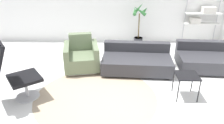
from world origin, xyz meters
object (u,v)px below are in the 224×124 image
object	(u,v)px
couch_second	(205,60)
side_table	(187,78)
couch_low	(137,61)
potted_plant	(139,28)
shelf_unit	(203,15)
lounge_chair	(3,66)
armchair_red	(81,57)

from	to	relation	value
couch_second	side_table	bearing A→B (deg)	60.27
couch_low	potted_plant	world-z (taller)	potted_plant
couch_second	shelf_unit	xyz separation A→B (m)	(0.46, 1.75, 0.68)
couch_second	potted_plant	size ratio (longest dim) A/B	1.03
lounge_chair	side_table	bearing A→B (deg)	57.98
side_table	potted_plant	distance (m)	2.87
couch_second	shelf_unit	distance (m)	1.93
armchair_red	couch_low	xyz separation A→B (m)	(1.31, -0.07, -0.07)
couch_second	potted_plant	bearing A→B (deg)	-43.24
lounge_chair	potted_plant	size ratio (longest dim) A/B	0.98
armchair_red	couch_second	distance (m)	2.95
couch_low	shelf_unit	xyz separation A→B (m)	(2.11, 1.86, 0.68)
side_table	potted_plant	xyz separation A→B (m)	(-0.62, 2.80, 0.14)
couch_low	lounge_chair	bearing A→B (deg)	33.51
couch_low	shelf_unit	bearing A→B (deg)	-134.81
lounge_chair	potted_plant	bearing A→B (deg)	103.11
couch_second	potted_plant	world-z (taller)	potted_plant
side_table	potted_plant	bearing A→B (deg)	102.49
armchair_red	couch_second	xyz separation A→B (m)	(2.95, 0.05, -0.07)
armchair_red	shelf_unit	world-z (taller)	shelf_unit
couch_low	shelf_unit	world-z (taller)	shelf_unit
lounge_chair	armchair_red	world-z (taller)	lounge_chair
potted_plant	armchair_red	bearing A→B (deg)	-133.35
potted_plant	shelf_unit	world-z (taller)	shelf_unit
armchair_red	side_table	distance (m)	2.45
lounge_chair	side_table	xyz separation A→B (m)	(3.23, 0.24, -0.33)
armchair_red	shelf_unit	bearing A→B (deg)	-162.16
lounge_chair	shelf_unit	distance (m)	5.56
armchair_red	side_table	bearing A→B (deg)	140.51
lounge_chair	couch_second	world-z (taller)	lounge_chair
couch_second	side_table	xyz separation A→B (m)	(-0.83, -1.25, 0.19)
lounge_chair	armchair_red	xyz separation A→B (m)	(1.10, 1.45, -0.45)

